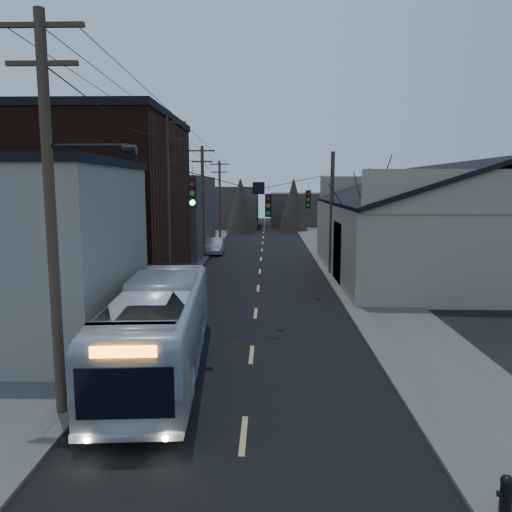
# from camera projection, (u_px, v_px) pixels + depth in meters

# --- Properties ---
(ground) EXTENTS (160.00, 160.00, 0.00)m
(ground) POSITION_uv_depth(u_px,v_px,m) (239.00, 483.00, 10.50)
(ground) COLOR black
(ground) RESTS_ON ground
(road_surface) EXTENTS (9.00, 110.00, 0.02)m
(road_surface) POSITION_uv_depth(u_px,v_px,m) (261.00, 263.00, 40.19)
(road_surface) COLOR black
(road_surface) RESTS_ON ground
(sidewalk_left) EXTENTS (4.00, 110.00, 0.12)m
(sidewalk_left) POSITION_uv_depth(u_px,v_px,m) (180.00, 262.00, 40.34)
(sidewalk_left) COLOR #474744
(sidewalk_left) RESTS_ON ground
(sidewalk_right) EXTENTS (4.00, 110.00, 0.12)m
(sidewalk_right) POSITION_uv_depth(u_px,v_px,m) (341.00, 263.00, 40.03)
(sidewalk_right) COLOR #474744
(sidewalk_right) RESTS_ON ground
(building_clapboard) EXTENTS (8.00, 8.00, 7.00)m
(building_clapboard) POSITION_uv_depth(u_px,v_px,m) (18.00, 257.00, 19.14)
(building_clapboard) COLOR gray
(building_clapboard) RESTS_ON ground
(building_brick) EXTENTS (10.00, 12.00, 10.00)m
(building_brick) POSITION_uv_depth(u_px,v_px,m) (91.00, 206.00, 29.84)
(building_brick) COLOR black
(building_brick) RESTS_ON ground
(building_left_far) EXTENTS (9.00, 14.00, 7.00)m
(building_left_far) POSITION_uv_depth(u_px,v_px,m) (159.00, 215.00, 45.87)
(building_left_far) COLOR #37312C
(building_left_far) RESTS_ON ground
(warehouse) EXTENTS (16.16, 20.60, 7.73)m
(warehouse) POSITION_uv_depth(u_px,v_px,m) (447.00, 236.00, 34.55)
(warehouse) COLOR gray
(warehouse) RESTS_ON ground
(building_far_left) EXTENTS (10.00, 12.00, 6.00)m
(building_far_left) POSITION_uv_depth(u_px,v_px,m) (224.00, 207.00, 74.56)
(building_far_left) COLOR #37312C
(building_far_left) RESTS_ON ground
(building_far_right) EXTENTS (12.00, 14.00, 5.00)m
(building_far_right) POSITION_uv_depth(u_px,v_px,m) (308.00, 209.00, 79.26)
(building_far_right) COLOR #37312C
(building_far_right) RESTS_ON ground
(bare_tree) EXTENTS (0.40, 0.40, 7.20)m
(bare_tree) POSITION_uv_depth(u_px,v_px,m) (367.00, 230.00, 29.63)
(bare_tree) COLOR black
(bare_tree) RESTS_ON ground
(utility_lines) EXTENTS (11.24, 45.28, 10.50)m
(utility_lines) POSITION_uv_depth(u_px,v_px,m) (214.00, 204.00, 33.77)
(utility_lines) COLOR #382B1E
(utility_lines) RESTS_ON ground
(bus) EXTENTS (3.35, 11.14, 3.06)m
(bus) POSITION_uv_depth(u_px,v_px,m) (160.00, 327.00, 16.58)
(bus) COLOR silver
(bus) RESTS_ON ground
(parked_car) EXTENTS (1.70, 4.47, 1.46)m
(parked_car) POSITION_uv_depth(u_px,v_px,m) (215.00, 246.00, 45.56)
(parked_car) COLOR #A5A6AD
(parked_car) RESTS_ON ground
(fire_hydrant) EXTENTS (0.35, 0.25, 0.72)m
(fire_hydrant) POSITION_uv_depth(u_px,v_px,m) (506.00, 492.00, 9.36)
(fire_hydrant) COLOR black
(fire_hydrant) RESTS_ON sidewalk_right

